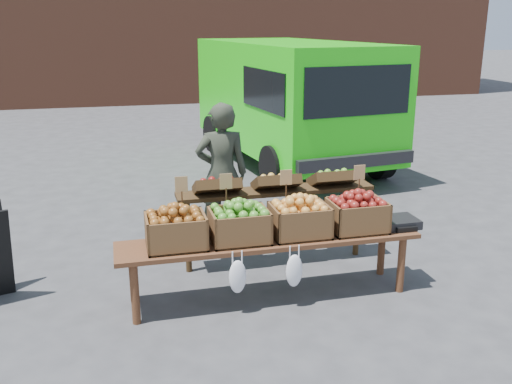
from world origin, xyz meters
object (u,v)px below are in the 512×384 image
object	(u,v)px
crate_green_apples	(357,216)
display_bench	(270,267)
crate_golden_apples	(176,231)
crate_russet_pears	(239,226)
vendor	(222,174)
weighing_scale	(398,222)
crate_red_apples	(300,221)
back_table	(276,215)
delivery_van	(289,104)

from	to	relation	value
crate_green_apples	display_bench	bearing A→B (deg)	180.00
crate_golden_apples	crate_russet_pears	world-z (taller)	same
vendor	weighing_scale	xyz separation A→B (m)	(1.40, -1.46, -0.18)
crate_golden_apples	crate_red_apples	world-z (taller)	same
back_table	display_bench	distance (m)	0.80
crate_russet_pears	crate_red_apples	bearing A→B (deg)	0.00
weighing_scale	vendor	bearing A→B (deg)	133.75
vendor	crate_red_apples	size ratio (longest dim) A/B	3.17
delivery_van	vendor	xyz separation A→B (m)	(-1.83, -3.37, -0.25)
crate_golden_apples	weighing_scale	distance (m)	2.08
display_bench	crate_red_apples	xyz separation A→B (m)	(0.27, 0.00, 0.42)
crate_russet_pears	display_bench	bearing A→B (deg)	0.00
delivery_van	crate_russet_pears	distance (m)	5.23
display_bench	crate_golden_apples	world-z (taller)	crate_golden_apples
back_table	display_bench	bearing A→B (deg)	-109.96
crate_golden_apples	crate_russet_pears	size ratio (longest dim) A/B	1.00
display_bench	crate_golden_apples	size ratio (longest dim) A/B	5.40
display_bench	weighing_scale	distance (m)	1.29
display_bench	crate_green_apples	world-z (taller)	crate_green_apples
vendor	crate_golden_apples	size ratio (longest dim) A/B	3.17
back_table	crate_red_apples	size ratio (longest dim) A/B	4.20
crate_russet_pears	crate_red_apples	world-z (taller)	same
back_table	crate_golden_apples	size ratio (longest dim) A/B	4.20
delivery_van	back_table	world-z (taller)	delivery_van
display_bench	crate_green_apples	xyz separation A→B (m)	(0.83, 0.00, 0.42)
display_bench	crate_green_apples	distance (m)	0.93
crate_red_apples	vendor	bearing A→B (deg)	106.17
display_bench	crate_russet_pears	distance (m)	0.51
delivery_van	crate_golden_apples	size ratio (longest dim) A/B	9.31
delivery_van	crate_red_apples	world-z (taller)	delivery_van
crate_red_apples	display_bench	bearing A→B (deg)	180.00
back_table	weighing_scale	size ratio (longest dim) A/B	6.18
delivery_van	display_bench	xyz separation A→B (m)	(-1.68, -4.83, -0.76)
vendor	weighing_scale	world-z (taller)	vendor
back_table	crate_russet_pears	world-z (taller)	back_table
vendor	back_table	distance (m)	0.89
crate_russet_pears	vendor	bearing A→B (deg)	85.05
crate_golden_apples	crate_russet_pears	bearing A→B (deg)	0.00
delivery_van	crate_red_apples	distance (m)	5.05
crate_golden_apples	weighing_scale	size ratio (longest dim) A/B	1.47
weighing_scale	crate_golden_apples	bearing A→B (deg)	180.00
crate_golden_apples	crate_red_apples	bearing A→B (deg)	0.00
crate_golden_apples	crate_green_apples	bearing A→B (deg)	0.00
crate_golden_apples	crate_red_apples	xyz separation A→B (m)	(1.10, 0.00, 0.00)
delivery_van	crate_russet_pears	size ratio (longest dim) A/B	9.31
vendor	crate_golden_apples	distance (m)	1.61
crate_golden_apples	weighing_scale	xyz separation A→B (m)	(2.08, 0.00, -0.10)
vendor	display_bench	distance (m)	1.55
vendor	weighing_scale	distance (m)	2.03
vendor	crate_green_apples	world-z (taller)	vendor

